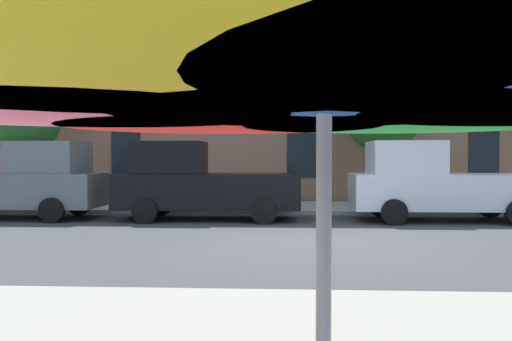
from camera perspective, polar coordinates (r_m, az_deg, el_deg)
name	(u,v)px	position (r m, az deg, el deg)	size (l,w,h in m)	color
ground_plane	(317,241)	(11.20, 6.58, -7.62)	(120.00, 120.00, 0.00)	#424244
sidewalk_far	(304,207)	(17.93, 5.19, -3.99)	(56.00, 3.60, 0.12)	#B2ADA3
apartment_building	(298,29)	(26.77, 4.52, 14.94)	(47.21, 12.08, 16.00)	#A87056
pickup_gray	(20,183)	(16.56, -24.10, -1.21)	(5.10, 2.12, 2.20)	slate
pickup_black	(201,183)	(14.93, -6.00, -1.37)	(5.10, 2.12, 2.20)	black
pickup_white	(436,184)	(15.34, 18.88, -1.37)	(5.10, 2.12, 2.20)	silver
street_tree_left	(21,120)	(19.94, -24.00, 5.00)	(2.59, 2.45, 4.28)	#4C3823
street_tree_middle	(380,105)	(18.35, 13.26, 6.90)	(3.01, 3.25, 5.23)	#4C3823
patio_umbrella	(324,46)	(2.08, 7.39, 13.21)	(3.74, 3.47, 2.52)	silver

